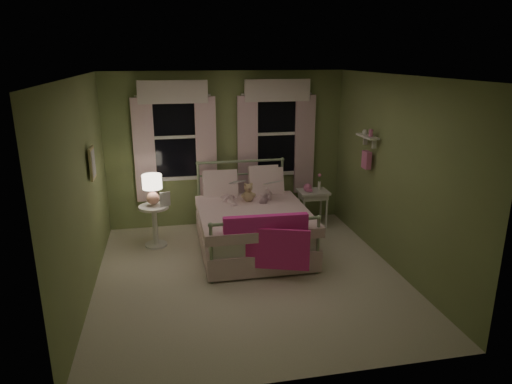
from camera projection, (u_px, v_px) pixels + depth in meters
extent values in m
plane|color=white|center=(249.00, 275.00, 6.12)|extent=(4.20, 4.20, 0.00)
plane|color=white|center=(248.00, 76.00, 5.37)|extent=(4.20, 4.20, 0.00)
plane|color=#7F9459|center=(227.00, 150.00, 7.72)|extent=(4.00, 0.00, 4.00)
plane|color=#7F9459|center=(295.00, 249.00, 3.77)|extent=(4.00, 0.00, 4.00)
plane|color=#7F9459|center=(82.00, 191.00, 5.37)|extent=(0.00, 4.20, 4.20)
plane|color=#7F9459|center=(395.00, 174.00, 6.12)|extent=(0.00, 4.20, 4.20)
cube|color=white|center=(252.00, 223.00, 6.85)|extent=(1.44, 1.94, 0.26)
cube|color=white|center=(252.00, 238.00, 6.91)|extent=(1.54, 2.02, 0.30)
cube|color=white|center=(254.00, 215.00, 6.65)|extent=(1.58, 1.75, 0.14)
cylinder|color=#9EB793|center=(206.00, 234.00, 6.75)|extent=(0.04, 1.90, 0.04)
cylinder|color=#9EB793|center=(296.00, 227.00, 7.01)|extent=(0.04, 1.90, 0.04)
cylinder|color=#9EB793|center=(199.00, 197.00, 7.58)|extent=(0.04, 0.04, 1.15)
cylinder|color=#9EB793|center=(282.00, 192.00, 7.84)|extent=(0.04, 0.04, 1.15)
sphere|color=#9EB793|center=(198.00, 163.00, 7.41)|extent=(0.07, 0.07, 0.07)
sphere|color=#9EB793|center=(282.00, 159.00, 7.68)|extent=(0.07, 0.07, 0.07)
cylinder|color=#9EB793|center=(241.00, 161.00, 7.55)|extent=(1.42, 0.04, 0.04)
cylinder|color=#9EB793|center=(241.00, 174.00, 7.61)|extent=(1.38, 0.03, 0.03)
cylinder|color=#9EB793|center=(211.00, 255.00, 5.81)|extent=(0.04, 0.04, 0.80)
cylinder|color=#9EB793|center=(318.00, 246.00, 6.07)|extent=(0.04, 0.04, 0.80)
sphere|color=#9EB793|center=(211.00, 225.00, 5.69)|extent=(0.07, 0.07, 0.07)
sphere|color=#9EB793|center=(319.00, 218.00, 5.96)|extent=(0.07, 0.07, 0.07)
cylinder|color=#9EB793|center=(266.00, 221.00, 5.83)|extent=(1.42, 0.04, 0.04)
cube|color=white|center=(220.00, 187.00, 7.32)|extent=(0.55, 0.32, 0.57)
cube|color=white|center=(267.00, 185.00, 7.46)|extent=(0.55, 0.32, 0.57)
cube|color=white|center=(264.00, 180.00, 7.43)|extent=(0.48, 0.30, 0.51)
cube|color=#FD31A9|center=(266.00, 227.00, 5.85)|extent=(1.10, 0.13, 0.32)
cube|color=#F42F96|center=(267.00, 249.00, 5.86)|extent=(1.05, 0.39, 0.55)
imported|color=#F7D1DD|center=(229.00, 182.00, 7.06)|extent=(0.28, 0.20, 0.75)
imported|color=#F7D1DD|center=(264.00, 182.00, 7.18)|extent=(0.40, 0.36, 0.70)
imported|color=beige|center=(231.00, 186.00, 6.82)|extent=(0.21, 0.14, 0.26)
imported|color=beige|center=(267.00, 186.00, 6.94)|extent=(0.22, 0.17, 0.26)
sphere|color=tan|center=(248.00, 196.00, 7.03)|extent=(0.18, 0.18, 0.18)
sphere|color=tan|center=(248.00, 188.00, 6.97)|extent=(0.13, 0.13, 0.13)
sphere|color=tan|center=(245.00, 185.00, 6.95)|extent=(0.05, 0.05, 0.05)
sphere|color=tan|center=(251.00, 184.00, 6.97)|extent=(0.05, 0.05, 0.05)
sphere|color=tan|center=(243.00, 196.00, 6.98)|extent=(0.07, 0.07, 0.07)
sphere|color=tan|center=(254.00, 195.00, 7.01)|extent=(0.07, 0.07, 0.07)
sphere|color=#8C6B51|center=(249.00, 189.00, 6.92)|extent=(0.04, 0.04, 0.04)
cylinder|color=white|center=(154.00, 207.00, 6.90)|extent=(0.46, 0.46, 0.04)
cylinder|color=white|center=(155.00, 226.00, 6.99)|extent=(0.08, 0.08, 0.60)
cylinder|color=white|center=(156.00, 245.00, 7.08)|extent=(0.34, 0.34, 0.03)
sphere|color=tan|center=(153.00, 198.00, 6.86)|extent=(0.19, 0.19, 0.19)
cylinder|color=pink|center=(153.00, 191.00, 6.83)|extent=(0.03, 0.03, 0.12)
cylinder|color=#FFEAC6|center=(152.00, 182.00, 6.79)|extent=(0.29, 0.29, 0.21)
imported|color=beige|center=(160.00, 207.00, 6.84)|extent=(0.22, 0.26, 0.02)
cube|color=white|center=(313.00, 192.00, 7.67)|extent=(0.50, 0.40, 0.04)
cube|color=white|center=(313.00, 196.00, 7.69)|extent=(0.44, 0.34, 0.08)
cylinder|color=white|center=(304.00, 213.00, 7.58)|extent=(0.04, 0.04, 0.60)
cylinder|color=white|center=(327.00, 212.00, 7.66)|extent=(0.04, 0.04, 0.60)
cylinder|color=white|center=(299.00, 208.00, 7.86)|extent=(0.04, 0.04, 0.60)
cylinder|color=white|center=(321.00, 206.00, 7.94)|extent=(0.04, 0.04, 0.60)
sphere|color=pink|center=(308.00, 188.00, 7.63)|extent=(0.14, 0.14, 0.14)
cube|color=pink|center=(309.00, 190.00, 7.55)|extent=(0.10, 0.05, 0.04)
cylinder|color=white|center=(319.00, 186.00, 7.71)|extent=(0.05, 0.05, 0.14)
cylinder|color=#4C7F3F|center=(319.00, 179.00, 7.68)|extent=(0.01, 0.01, 0.12)
sphere|color=pink|center=(320.00, 175.00, 7.66)|extent=(0.06, 0.06, 0.06)
cube|color=black|center=(175.00, 137.00, 7.47)|extent=(0.76, 0.02, 1.35)
cube|color=white|center=(173.00, 94.00, 7.25)|extent=(0.84, 0.05, 0.06)
cube|color=white|center=(177.00, 178.00, 7.65)|extent=(0.84, 0.05, 0.06)
cube|color=white|center=(150.00, 138.00, 7.38)|extent=(0.06, 0.05, 1.40)
cube|color=white|center=(200.00, 136.00, 7.53)|extent=(0.06, 0.05, 1.40)
cube|color=white|center=(175.00, 137.00, 7.45)|extent=(0.76, 0.04, 0.05)
cube|color=white|center=(144.00, 151.00, 7.37)|extent=(0.34, 0.06, 1.70)
cube|color=white|center=(206.00, 149.00, 7.56)|extent=(0.34, 0.06, 1.70)
cube|color=white|center=(173.00, 92.00, 7.18)|extent=(1.10, 0.08, 0.36)
cylinder|color=white|center=(173.00, 96.00, 7.24)|extent=(1.20, 0.03, 0.03)
cube|color=black|center=(276.00, 134.00, 7.79)|extent=(0.76, 0.02, 1.35)
cube|color=white|center=(276.00, 92.00, 7.57)|extent=(0.84, 0.05, 0.06)
cube|color=white|center=(275.00, 174.00, 7.97)|extent=(0.84, 0.05, 0.06)
cube|color=white|center=(253.00, 135.00, 7.70)|extent=(0.06, 0.05, 1.40)
cube|color=white|center=(298.00, 133.00, 7.85)|extent=(0.06, 0.05, 1.40)
cube|color=white|center=(276.00, 134.00, 7.77)|extent=(0.76, 0.04, 0.05)
cube|color=silver|center=(248.00, 147.00, 7.69)|extent=(0.34, 0.06, 1.70)
cube|color=silver|center=(304.00, 145.00, 7.88)|extent=(0.34, 0.06, 1.70)
cube|color=white|center=(277.00, 90.00, 7.50)|extent=(1.10, 0.08, 0.36)
cylinder|color=white|center=(277.00, 94.00, 7.55)|extent=(1.20, 0.03, 0.03)
cube|color=white|center=(368.00, 136.00, 6.64)|extent=(0.15, 0.50, 0.03)
cube|color=white|center=(374.00, 144.00, 6.53)|extent=(0.06, 0.03, 0.14)
cube|color=white|center=(365.00, 140.00, 6.81)|extent=(0.06, 0.03, 0.14)
cylinder|color=pink|center=(371.00, 133.00, 6.53)|extent=(0.06, 0.06, 0.10)
sphere|color=white|center=(365.00, 132.00, 6.72)|extent=(0.08, 0.08, 0.08)
cube|color=pink|center=(366.00, 160.00, 6.74)|extent=(0.08, 0.18, 0.26)
cube|color=beige|center=(92.00, 163.00, 5.89)|extent=(0.03, 0.32, 0.42)
cube|color=silver|center=(93.00, 163.00, 5.89)|extent=(0.01, 0.25, 0.34)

